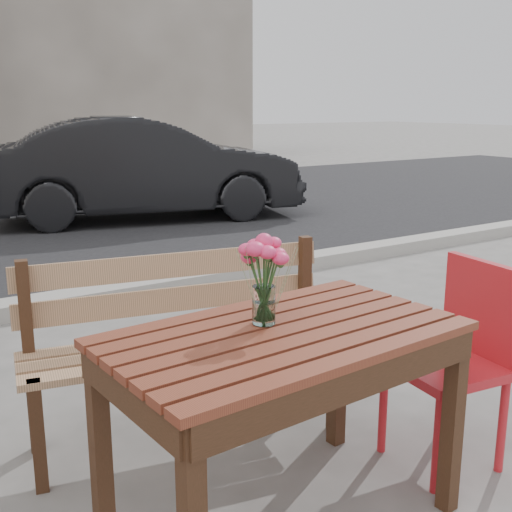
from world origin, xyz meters
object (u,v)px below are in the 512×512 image
at_px(red_chair, 461,348).
at_px(parked_car, 144,168).
at_px(main_table, 284,363).
at_px(main_vase, 264,268).

xyz_separation_m(red_chair, parked_car, (1.30, 6.30, 0.17)).
relative_size(main_table, parked_car, 0.31).
bearing_deg(main_vase, parked_car, 70.25).
height_order(main_table, red_chair, red_chair).
distance_m(main_table, parked_car, 6.64).
bearing_deg(parked_car, red_chair, -177.32).
xyz_separation_m(main_table, parked_car, (2.19, 6.27, 0.04)).
bearing_deg(parked_car, main_table, 175.06).
bearing_deg(red_chair, parked_car, 175.30).
xyz_separation_m(main_vase, parked_car, (2.22, 6.18, -0.28)).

